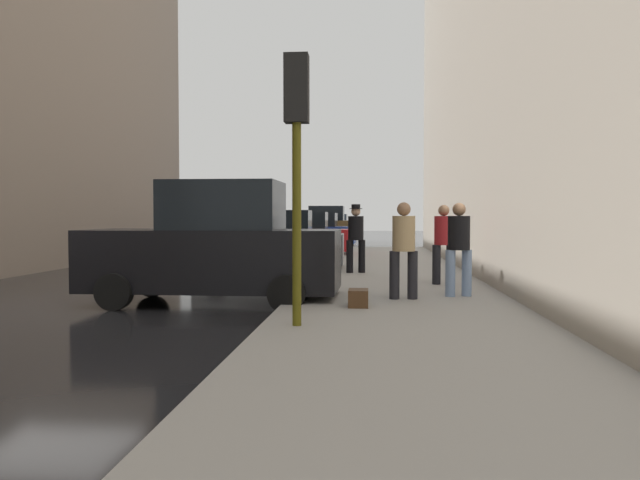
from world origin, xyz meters
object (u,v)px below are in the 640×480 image
(parked_gray_coupe, at_px, (272,243))
(parked_blue_sedan, at_px, (315,232))
(pedestrian_in_jeans, at_px, (459,244))
(duffel_bag, at_px, (358,298))
(parked_red_hatchback, at_px, (299,236))
(pedestrian_in_tan_coat, at_px, (404,245))
(fire_hydrant, at_px, (336,254))
(pedestrian_in_red_jacket, at_px, (444,240))
(traffic_light, at_px, (297,130))
(parked_bronze_suv, at_px, (324,226))
(pedestrian_with_fedora, at_px, (356,235))
(parked_silver_sedan, at_px, (332,227))
(parked_black_suv, at_px, (216,248))

(parked_gray_coupe, xyz_separation_m, parked_blue_sedan, (-0.00, 13.54, 0.00))
(pedestrian_in_jeans, distance_m, duffel_bag, 2.47)
(parked_red_hatchback, distance_m, pedestrian_in_tan_coat, 13.86)
(fire_hydrant, relative_size, pedestrian_in_red_jacket, 0.41)
(parked_red_hatchback, xyz_separation_m, pedestrian_in_jeans, (4.44, -12.96, 0.26))
(traffic_light, xyz_separation_m, pedestrian_in_jeans, (2.59, 3.27, -1.65))
(parked_gray_coupe, bearing_deg, parked_bronze_suv, 90.00)
(parked_bronze_suv, bearing_deg, traffic_light, -86.42)
(parked_bronze_suv, bearing_deg, pedestrian_in_jeans, -80.43)
(parked_gray_coupe, xyz_separation_m, traffic_light, (1.85, -9.53, 1.91))
(parked_blue_sedan, height_order, pedestrian_with_fedora, pedestrian_with_fedora)
(parked_bronze_suv, height_order, fire_hydrant, parked_bronze_suv)
(parked_silver_sedan, relative_size, pedestrian_in_red_jacket, 2.47)
(fire_hydrant, height_order, traffic_light, traffic_light)
(pedestrian_in_jeans, relative_size, pedestrian_with_fedora, 0.96)
(parked_black_suv, relative_size, duffel_bag, 10.50)
(pedestrian_with_fedora, bearing_deg, traffic_light, -94.29)
(parked_bronze_suv, bearing_deg, parked_black_suv, -90.00)
(parked_black_suv, xyz_separation_m, pedestrian_in_jeans, (4.44, 0.31, 0.07))
(parked_gray_coupe, distance_m, parked_blue_sedan, 13.54)
(pedestrian_in_jeans, xyz_separation_m, pedestrian_with_fedora, (-1.99, 4.65, 0.03))
(parked_silver_sedan, bearing_deg, duffel_bag, -85.69)
(parked_silver_sedan, relative_size, fire_hydrant, 5.99)
(parked_red_hatchback, height_order, parked_silver_sedan, same)
(parked_silver_sedan, distance_m, pedestrian_with_fedora, 29.00)
(parked_red_hatchback, height_order, fire_hydrant, parked_red_hatchback)
(traffic_light, distance_m, pedestrian_in_jeans, 4.49)
(parked_blue_sedan, xyz_separation_m, fire_hydrant, (1.80, -13.06, -0.35))
(parked_red_hatchback, bearing_deg, duffel_bag, -79.64)
(parked_silver_sedan, relative_size, pedestrian_in_tan_coat, 2.47)
(pedestrian_in_jeans, height_order, duffel_bag, pedestrian_in_jeans)
(parked_blue_sedan, height_order, pedestrian_in_tan_coat, pedestrian_in_tan_coat)
(parked_bronze_suv, height_order, pedestrian_in_jeans, parked_bronze_suv)
(traffic_light, distance_m, pedestrian_with_fedora, 8.11)
(parked_red_hatchback, relative_size, pedestrian_in_tan_coat, 2.46)
(parked_black_suv, bearing_deg, parked_red_hatchback, 90.00)
(parked_blue_sedan, distance_m, traffic_light, 23.22)
(parked_bronze_suv, xyz_separation_m, traffic_light, (1.85, -29.62, 1.73))
(parked_black_suv, distance_m, fire_hydrant, 7.30)
(parked_bronze_suv, height_order, pedestrian_in_tan_coat, parked_bronze_suv)
(pedestrian_in_tan_coat, bearing_deg, parked_red_hatchback, 104.28)
(parked_gray_coupe, xyz_separation_m, duffel_bag, (2.64, -7.74, -0.56))
(pedestrian_in_tan_coat, bearing_deg, parked_blue_sedan, 99.57)
(parked_gray_coupe, distance_m, parked_red_hatchback, 6.70)
(parked_red_hatchback, distance_m, pedestrian_with_fedora, 8.66)
(parked_blue_sedan, xyz_separation_m, parked_bronze_suv, (-0.00, 6.55, 0.18))
(parked_blue_sedan, relative_size, pedestrian_in_jeans, 2.49)
(pedestrian_in_jeans, xyz_separation_m, duffel_bag, (-1.80, -1.48, -0.81))
(parked_blue_sedan, height_order, parked_bronze_suv, parked_bronze_suv)
(parked_gray_coupe, distance_m, fire_hydrant, 1.90)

